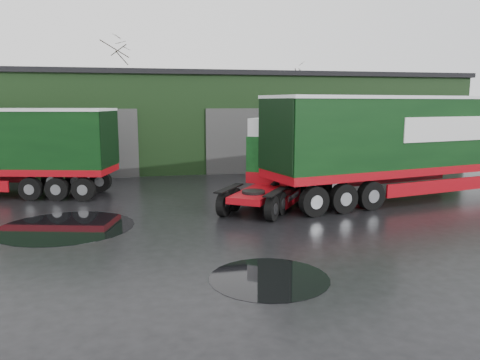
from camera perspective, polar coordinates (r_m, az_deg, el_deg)
name	(u,v)px	position (r m, az deg, el deg)	size (l,w,h in m)	color
ground	(268,239)	(15.25, 3.43, -7.20)	(100.00, 100.00, 0.00)	black
warehouse	(221,119)	(34.60, -2.32, 7.44)	(32.40, 12.40, 6.30)	black
hero_tractor	(266,163)	(19.42, 3.17, 2.03)	(2.54, 6.00, 3.73)	#0C4113
lorry_right	(409,147)	(22.60, 19.85, 3.76)	(3.09, 17.85, 4.69)	silver
wash_bucket	(340,196)	(21.74, 12.12, -1.90)	(0.36, 0.36, 0.33)	#070FA5
tree_back_a	(114,98)	(44.11, -15.11, 9.63)	(4.40, 4.40, 9.50)	black
tree_back_b	(284,109)	(46.23, 5.40, 8.64)	(4.40, 4.40, 7.50)	black
puddle_0	(269,278)	(12.02, 3.58, -11.86)	(3.05, 3.05, 0.01)	black
puddle_1	(351,203)	(21.09, 13.37, -2.75)	(2.18, 2.18, 0.01)	black
puddle_2	(66,227)	(17.74, -20.49, -5.40)	(4.77, 4.77, 0.01)	black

